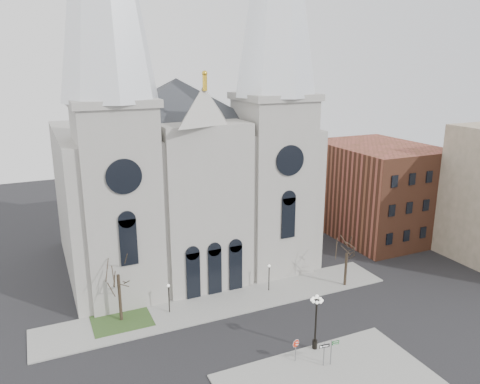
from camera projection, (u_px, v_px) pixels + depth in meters
name	position (u px, v px, depth m)	size (l,w,h in m)	color
ground	(269.00, 359.00, 42.39)	(160.00, 160.00, 0.00)	black
sidewalk_near	(329.00, 382.00, 39.18)	(18.00, 10.00, 0.14)	gray
sidewalk_far	(223.00, 303.00, 52.02)	(40.00, 6.00, 0.14)	gray
grass_patch	(122.00, 320.00, 48.53)	(6.00, 5.00, 0.18)	#2F4F22
cathedral	(185.00, 125.00, 57.48)	(33.00, 26.66, 54.00)	#9B9891
bg_building_brick	(376.00, 190.00, 71.73)	(14.00, 18.00, 14.00)	brown
tree_left	(118.00, 272.00, 47.05)	(3.20, 3.20, 7.50)	black
tree_right	(347.00, 251.00, 55.04)	(3.20, 3.20, 6.00)	black
ped_lamp_left	(169.00, 293.00, 49.47)	(0.32, 0.32, 3.26)	black
ped_lamp_right	(269.00, 273.00, 54.24)	(0.32, 0.32, 3.26)	black
stop_sign	(296.00, 345.00, 41.46)	(0.78, 0.16, 2.18)	slate
globe_lamp	(316.00, 315.00, 42.77)	(1.44, 1.44, 5.54)	black
one_way_sign	(324.00, 350.00, 40.84)	(0.98, 0.16, 2.24)	slate
street_name_sign	(332.00, 350.00, 41.03)	(0.76, 0.14, 2.39)	slate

